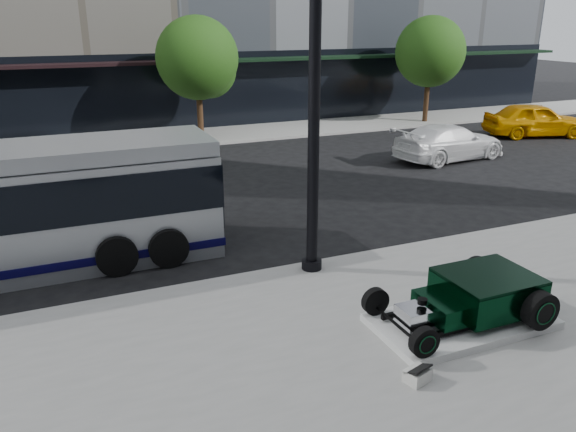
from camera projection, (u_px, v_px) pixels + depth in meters
name	position (u px, v px, depth m)	size (l,w,h in m)	color
ground	(288.00, 236.00, 15.47)	(120.00, 120.00, 0.00)	black
sidewalk_far	(176.00, 139.00, 27.58)	(70.00, 4.00, 0.12)	gray
street_trees	(200.00, 61.00, 25.96)	(29.80, 3.80, 5.70)	black
display_plinth	(461.00, 321.00, 10.75)	(3.40, 1.80, 0.15)	silver
hot_rod	(478.00, 294.00, 10.71)	(3.22, 2.00, 0.81)	black
info_plaque	(417.00, 375.00, 9.05)	(0.47, 0.40, 0.31)	silver
lamppost	(314.00, 99.00, 11.87)	(0.47, 0.47, 8.54)	black
white_sedan	(450.00, 142.00, 23.55)	(2.08, 5.12, 1.49)	white
yellow_taxi	(535.00, 120.00, 28.12)	(1.99, 4.95, 1.69)	#DD9000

